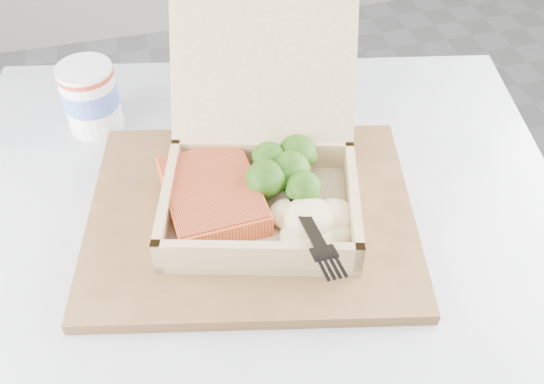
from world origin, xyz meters
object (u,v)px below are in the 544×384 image
object	(u,v)px
takeout_container	(261,161)
paper_cup	(90,95)
serving_tray	(251,215)
cafe_table	(258,336)

from	to	relation	value
takeout_container	paper_cup	world-z (taller)	takeout_container
serving_tray	paper_cup	xyz separation A→B (m)	(-0.16, 0.22, 0.04)
serving_tray	takeout_container	bearing A→B (deg)	55.76
takeout_container	paper_cup	xyz separation A→B (m)	(-0.18, 0.19, -0.01)
takeout_container	paper_cup	bearing A→B (deg)	149.39
serving_tray	takeout_container	xyz separation A→B (m)	(0.02, 0.03, 0.05)
cafe_table	takeout_container	xyz separation A→B (m)	(0.03, 0.07, 0.25)
cafe_table	paper_cup	size ratio (longest dim) A/B	9.65
cafe_table	serving_tray	xyz separation A→B (m)	(0.01, 0.04, 0.19)
serving_tray	cafe_table	bearing A→B (deg)	-98.64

